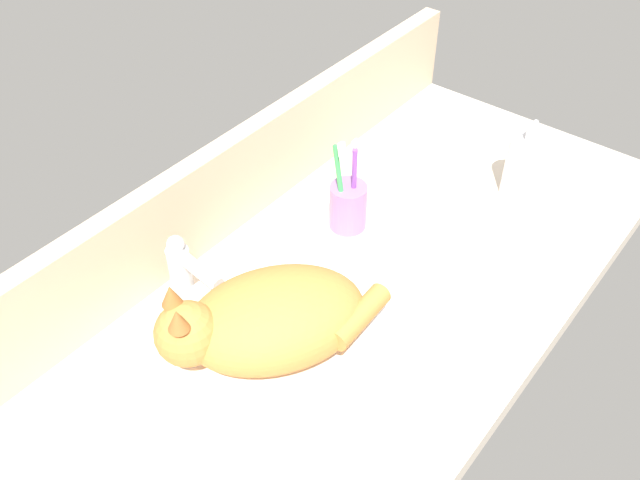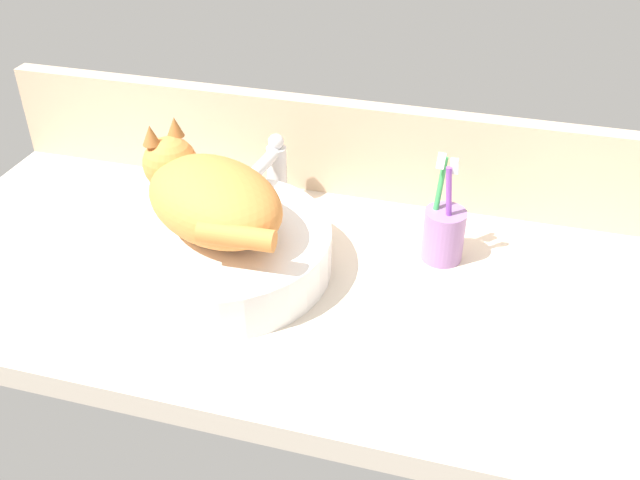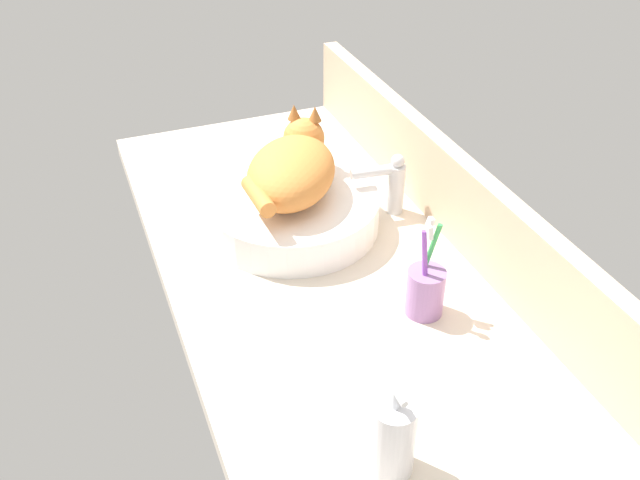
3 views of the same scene
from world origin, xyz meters
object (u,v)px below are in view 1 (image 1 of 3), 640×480
Objects in this scene: sink_basin at (278,361)px; cat at (266,320)px; toothbrush_cup at (348,205)px; soap_dispenser at (521,167)px; faucet at (184,271)px.

cat is (-1.20, 0.66, 9.43)cm from sink_basin.
toothbrush_cup reaches higher than sink_basin.
cat is 1.62× the size of toothbrush_cup.
cat is at bearing 151.08° from sink_basin.
soap_dispenser is at bearing -35.59° from toothbrush_cup.
toothbrush_cup is (31.40, -8.55, -2.48)cm from faucet.
sink_basin is 1.18× the size of cat.
sink_basin is 21.56cm from faucet.
faucet is at bearing 84.07° from sink_basin.
cat is at bearing -161.09° from toothbrush_cup.
soap_dispenser is at bearing -6.70° from sink_basin.
sink_basin is 1.90× the size of toothbrush_cup.
sink_basin is at bearing -28.92° from cat.
cat is at bearing -99.41° from faucet.
cat is at bearing 172.83° from soap_dispenser.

